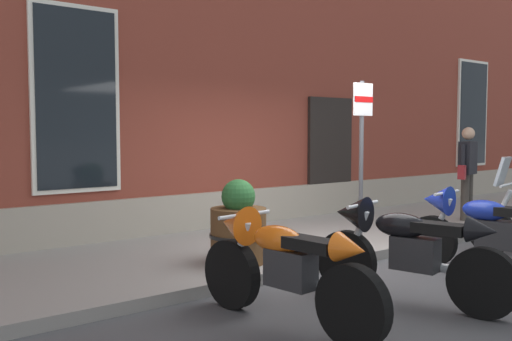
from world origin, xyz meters
TOP-DOWN VIEW (x-y plane):
  - ground_plane at (0.00, 0.00)m, footprint 140.00×140.00m
  - sidewalk at (0.00, 1.42)m, footprint 30.25×2.85m
  - motorcycle_orange_sport at (-2.14, -1.04)m, footprint 0.62×2.04m
  - motorcycle_black_sport at (-0.80, -1.32)m, footprint 0.73×1.99m
  - motorcycle_blue_sport at (0.84, -1.24)m, footprint 0.63×2.11m
  - pedestrian_dark_jacket at (3.69, 0.74)m, footprint 0.65×0.29m
  - parking_sign at (0.65, 0.49)m, footprint 0.36×0.07m
  - barrel_planter at (-1.35, 0.61)m, footprint 0.69×0.69m

SIDE VIEW (x-z plane):
  - ground_plane at x=0.00m, z-range 0.00..0.00m
  - sidewalk at x=0.00m, z-range 0.00..0.13m
  - barrel_planter at x=-1.35m, z-range 0.04..1.02m
  - motorcycle_orange_sport at x=-2.14m, z-range 0.05..1.04m
  - motorcycle_blue_sport at x=0.84m, z-range 0.05..1.05m
  - motorcycle_black_sport at x=-0.80m, z-range 0.05..1.06m
  - pedestrian_dark_jacket at x=3.69m, z-range 0.22..1.84m
  - parking_sign at x=0.65m, z-range 0.46..2.69m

